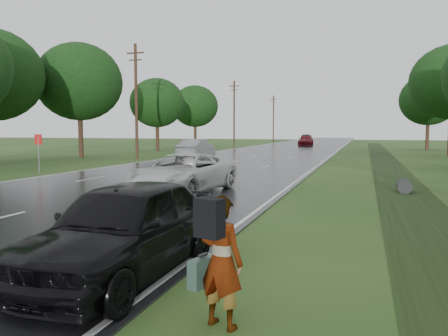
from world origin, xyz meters
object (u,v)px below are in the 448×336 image
Objects in this scene: road_sign at (38,145)px; pedestrian at (219,259)px; dark_sedan at (125,228)px; white_pickup at (183,173)px; silver_sedan at (196,149)px.

road_sign is 23.13m from pedestrian.
pedestrian is 2.55m from dark_sedan.
pedestrian reaches higher than white_pickup.
road_sign reaches higher than white_pickup.
road_sign is 0.47× the size of dark_sedan.
silver_sedan reaches higher than pedestrian.
pedestrian is at bearing 111.13° from silver_sedan.
dark_sedan is at bearing -45.32° from road_sign.
silver_sedan reaches higher than white_pickup.
dark_sedan is (-2.18, 1.34, -0.02)m from pedestrian.
road_sign is at bearing -27.09° from pedestrian.
pedestrian is 33.12m from silver_sedan.
road_sign is at bearing 73.01° from silver_sedan.
road_sign is 0.44× the size of silver_sedan.
silver_sedan is at bearing 110.80° from dark_sedan.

